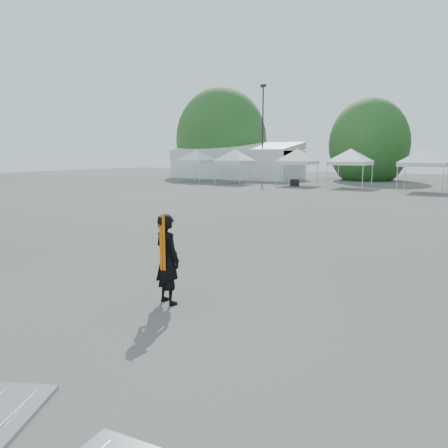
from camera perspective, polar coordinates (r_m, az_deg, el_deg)
The scene contains 12 objects.
ground at distance 11.05m, azimuth 6.29°, elevation -6.20°, with size 120.00×120.00×0.00m, color #474442.
marquee at distance 51.96m, azimuth 1.58°, elevation 8.15°, with size 15.00×6.25×4.23m.
light_pole_west at distance 49.21m, azimuth 5.08°, elevation 12.49°, with size 0.60×0.25×10.30m.
tree_far_w at distance 56.63m, azimuth -0.36°, elevation 10.84°, with size 4.80×4.80×7.30m.
tree_mid_w at distance 51.18m, azimuth 18.39°, elevation 9.87°, with size 4.16×4.16×6.33m.
tent_a at distance 46.00m, azimuth -3.60°, elevation 9.36°, with size 4.07×4.07×3.88m.
tent_b at distance 43.15m, azimuth 1.42°, elevation 9.38°, with size 4.23×4.23×3.88m.
tent_c at distance 41.25m, azimuth 9.60°, elevation 9.27°, with size 4.34×4.34×3.88m.
tent_d at distance 39.86m, azimuth 16.24°, elevation 9.04°, with size 4.58×4.58×3.88m.
tent_e at distance 37.21m, azimuth 24.72°, elevation 8.58°, with size 4.75×4.75×3.88m.
man at distance 8.60m, azimuth -7.41°, elevation -4.55°, with size 0.75×0.60×1.78m.
crate_west at distance 39.93m, azimuth 9.22°, elevation 5.33°, with size 0.78×0.61×0.61m, color black.
Camera 1 is at (4.67, -9.58, 2.93)m, focal length 35.00 mm.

